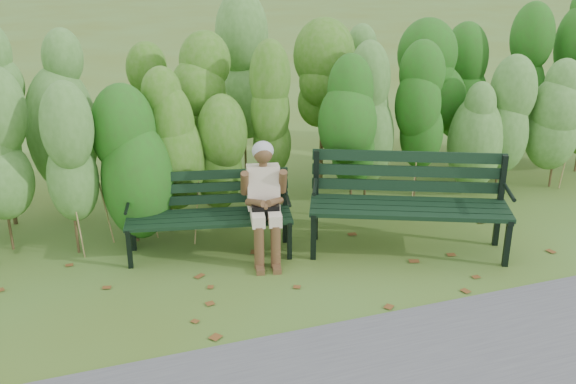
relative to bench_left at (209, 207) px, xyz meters
name	(u,v)px	position (x,y,z in m)	size (l,w,h in m)	color
ground	(300,274)	(0.71, -0.81, -0.50)	(80.00, 80.00, 0.00)	#4A5B1A
hedge_band	(245,107)	(0.71, 1.05, 0.76)	(11.04, 1.67, 2.42)	#47381E
leaf_litter	(297,267)	(0.74, -0.65, -0.50)	(5.91, 2.25, 0.01)	brown
bench_left	(209,207)	(0.00, 0.00, 0.00)	(1.77, 0.90, 0.85)	black
bench_right	(409,195)	(1.99, -0.61, 0.10)	(2.13, 1.43, 1.02)	black
seated_woman	(264,194)	(0.52, -0.29, 0.19)	(0.50, 0.74, 1.21)	beige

